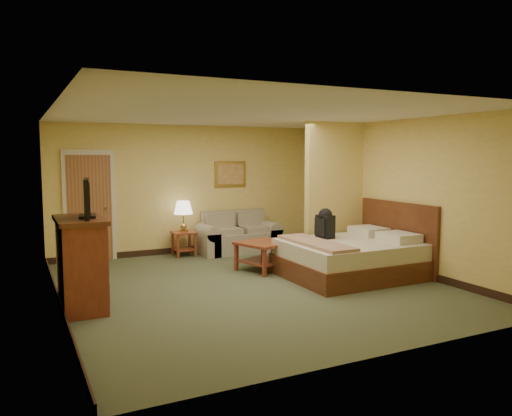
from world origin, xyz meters
TOP-DOWN VIEW (x-y plane):
  - floor at (0.00, 0.00)m, footprint 6.00×6.00m
  - ceiling at (0.00, 0.00)m, footprint 6.00×6.00m
  - back_wall at (0.00, 3.00)m, footprint 5.50×0.02m
  - left_wall at (-2.75, 0.00)m, footprint 0.02×6.00m
  - right_wall at (2.75, 0.00)m, footprint 0.02×6.00m
  - partition at (2.15, 0.93)m, footprint 1.20×0.15m
  - door at (-1.95, 2.96)m, footprint 0.94×0.16m
  - baseboard at (0.00, 2.99)m, footprint 5.50×0.02m
  - loveseat at (0.93, 2.57)m, footprint 1.68×0.78m
  - side_table at (-0.22, 2.65)m, footprint 0.44×0.44m
  - table_lamp at (-0.22, 2.65)m, footprint 0.37×0.37m
  - coffee_table at (0.63, 0.84)m, footprint 1.00×1.00m
  - wall_picture at (0.93, 2.97)m, footprint 0.71×0.04m
  - dresser at (-2.48, -0.05)m, footprint 0.59×1.12m
  - tv at (-2.38, -0.05)m, footprint 0.25×0.82m
  - bed at (1.81, -0.17)m, footprint 2.18×1.85m
  - backpack at (1.52, 0.27)m, footprint 0.24×0.32m

SIDE VIEW (x-z plane):
  - floor at x=0.00m, z-range 0.00..0.00m
  - baseboard at x=0.00m, z-range 0.00..0.12m
  - loveseat at x=0.93m, z-range -0.15..0.70m
  - side_table at x=-0.22m, z-range 0.08..0.57m
  - bed at x=1.81m, z-range -0.27..0.93m
  - coffee_table at x=0.63m, z-range 0.11..0.61m
  - dresser at x=-2.48m, z-range 0.01..1.20m
  - backpack at x=1.52m, z-range 0.60..1.11m
  - table_lamp at x=-0.22m, z-range 0.65..1.26m
  - door at x=-1.95m, z-range -0.02..2.08m
  - back_wall at x=0.00m, z-range 0.00..2.60m
  - left_wall at x=-2.75m, z-range 0.00..2.60m
  - right_wall at x=2.75m, z-range 0.00..2.60m
  - partition at x=2.15m, z-range 0.00..2.60m
  - tv at x=-2.38m, z-range 1.18..1.68m
  - wall_picture at x=0.93m, z-range 1.33..1.87m
  - ceiling at x=0.00m, z-range 2.60..2.60m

